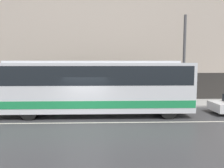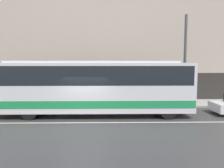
# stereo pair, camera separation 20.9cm
# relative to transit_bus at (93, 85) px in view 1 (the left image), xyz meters

# --- Properties ---
(ground_plane) EXTENTS (60.00, 60.00, 0.00)m
(ground_plane) POSITION_rel_transit_bus_xyz_m (-0.42, -1.86, -1.94)
(ground_plane) COLOR #38383A
(sidewalk) EXTENTS (60.00, 3.07, 0.13)m
(sidewalk) POSITION_rel_transit_bus_xyz_m (-0.42, 3.67, -1.88)
(sidewalk) COLOR #A09E99
(sidewalk) RESTS_ON ground_plane
(building_facade) EXTENTS (60.00, 0.35, 9.75)m
(building_facade) POSITION_rel_transit_bus_xyz_m (-0.42, 5.35, 2.76)
(building_facade) COLOR #B7A899
(building_facade) RESTS_ON ground_plane
(lane_stripe) EXTENTS (54.00, 0.14, 0.01)m
(lane_stripe) POSITION_rel_transit_bus_xyz_m (-0.42, -1.86, -1.94)
(lane_stripe) COLOR beige
(lane_stripe) RESTS_ON ground_plane
(transit_bus) EXTENTS (12.19, 2.62, 3.44)m
(transit_bus) POSITION_rel_transit_bus_xyz_m (0.00, 0.00, 0.00)
(transit_bus) COLOR silver
(transit_bus) RESTS_ON ground_plane
(utility_pole_near) EXTENTS (0.21, 0.21, 6.73)m
(utility_pole_near) POSITION_rel_transit_bus_xyz_m (6.70, 2.58, 1.55)
(utility_pole_near) COLOR #4C4C4F
(utility_pole_near) RESTS_ON sidewalk
(pedestrian_waiting) EXTENTS (0.36, 0.36, 1.69)m
(pedestrian_waiting) POSITION_rel_transit_bus_xyz_m (-3.04, 3.39, -1.02)
(pedestrian_waiting) COLOR #1E5933
(pedestrian_waiting) RESTS_ON sidewalk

